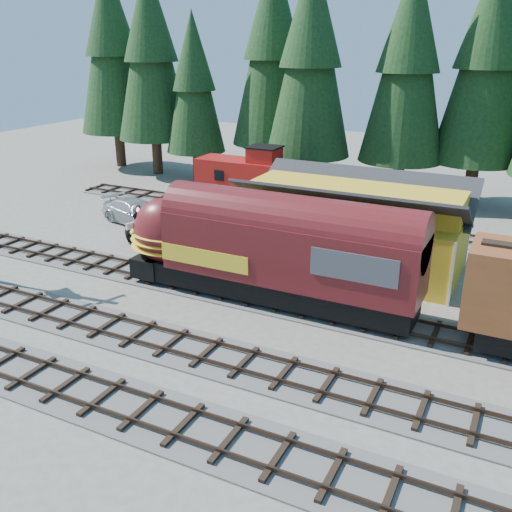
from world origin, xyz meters
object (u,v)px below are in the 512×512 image
at_px(locomotive, 259,253).
at_px(caboose, 254,182).
at_px(pickup_truck_a, 166,236).
at_px(depot, 354,218).
at_px(pickup_truck_b, 136,212).

xyz_separation_m(locomotive, caboose, (-7.31, 14.00, -0.18)).
bearing_deg(locomotive, caboose, 117.58).
relative_size(locomotive, pickup_truck_a, 2.73).
distance_m(locomotive, caboose, 15.80).
xyz_separation_m(depot, locomotive, (-2.87, -6.50, -0.43)).
bearing_deg(caboose, locomotive, -62.42).
relative_size(locomotive, pickup_truck_b, 2.66).
height_order(locomotive, pickup_truck_b, locomotive).
height_order(locomotive, pickup_truck_a, locomotive).
distance_m(caboose, pickup_truck_b, 9.18).
relative_size(depot, locomotive, 0.80).
bearing_deg(depot, pickup_truck_a, -168.57).
bearing_deg(depot, locomotive, -113.85).
distance_m(locomotive, pickup_truck_a, 9.75).
xyz_separation_m(caboose, pickup_truck_a, (-1.33, -9.83, -1.55)).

